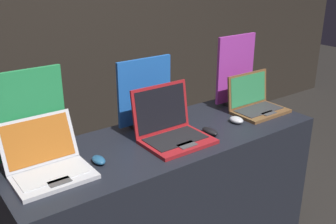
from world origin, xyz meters
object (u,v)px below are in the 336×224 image
at_px(laptop_front, 48,163).
at_px(laptop_back, 255,103).
at_px(promo_stand_middle, 145,94).
at_px(promo_stand_back, 235,71).
at_px(mouse_front, 99,160).
at_px(mouse_middle, 210,131).
at_px(promo_stand_front, 29,117).
at_px(mouse_back, 236,120).
at_px(laptop_middle, 171,128).

relative_size(laptop_front, laptop_back, 1.00).
relative_size(promo_stand_middle, promo_stand_back, 0.86).
relative_size(mouse_front, promo_stand_middle, 0.23).
relative_size(mouse_middle, promo_stand_middle, 0.29).
bearing_deg(promo_stand_front, mouse_front, -46.17).
distance_m(promo_stand_middle, promo_stand_back, 0.71).
height_order(mouse_front, mouse_back, mouse_back).
height_order(mouse_front, promo_stand_middle, promo_stand_middle).
bearing_deg(mouse_middle, laptop_front, 173.05).
distance_m(laptop_middle, laptop_back, 0.71).
height_order(laptop_front, mouse_back, laptop_front).
xyz_separation_m(laptop_middle, laptop_back, (0.71, 0.02, -0.01)).
bearing_deg(mouse_middle, laptop_middle, 161.88).
relative_size(laptop_middle, promo_stand_back, 0.77).
height_order(promo_stand_front, promo_stand_middle, promo_stand_front).
distance_m(mouse_front, promo_stand_middle, 0.55).
distance_m(laptop_back, promo_stand_back, 0.26).
distance_m(promo_stand_front, mouse_back, 1.20).
bearing_deg(mouse_front, laptop_back, 1.68).
bearing_deg(laptop_front, mouse_front, -11.33).
height_order(promo_stand_middle, promo_stand_back, promo_stand_back).
relative_size(mouse_front, mouse_middle, 0.81).
relative_size(laptop_front, promo_stand_back, 0.75).
relative_size(mouse_middle, mouse_back, 1.24).
bearing_deg(laptop_back, mouse_front, -178.32).
bearing_deg(promo_stand_middle, laptop_middle, -90.00).
xyz_separation_m(laptop_back, promo_stand_back, (0.00, 0.20, 0.17)).
bearing_deg(laptop_back, laptop_front, 179.47).
distance_m(laptop_middle, mouse_middle, 0.24).
height_order(mouse_middle, promo_stand_middle, promo_stand_middle).
relative_size(laptop_front, laptop_middle, 0.97).
xyz_separation_m(mouse_front, laptop_back, (1.16, 0.03, 0.04)).
bearing_deg(mouse_middle, laptop_back, 11.40).
xyz_separation_m(laptop_front, mouse_front, (0.23, -0.05, -0.04)).
distance_m(laptop_front, laptop_back, 1.39).
xyz_separation_m(promo_stand_front, promo_stand_back, (1.39, -0.01, 0.01)).
bearing_deg(promo_stand_front, promo_stand_back, -0.46).
distance_m(laptop_middle, promo_stand_back, 0.76).
bearing_deg(laptop_front, promo_stand_front, 90.00).
height_order(laptop_middle, laptop_back, laptop_middle).
height_order(laptop_front, promo_stand_middle, promo_stand_middle).
xyz_separation_m(laptop_front, laptop_middle, (0.68, -0.04, 0.01)).
distance_m(laptop_front, promo_stand_middle, 0.73).
distance_m(promo_stand_front, mouse_middle, 0.98).
height_order(laptop_middle, promo_stand_back, promo_stand_back).
bearing_deg(promo_stand_front, laptop_back, -8.57).
relative_size(laptop_front, mouse_front, 3.70).
bearing_deg(promo_stand_front, mouse_back, -13.61).
distance_m(promo_stand_front, laptop_middle, 0.74).
height_order(mouse_front, mouse_middle, same).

